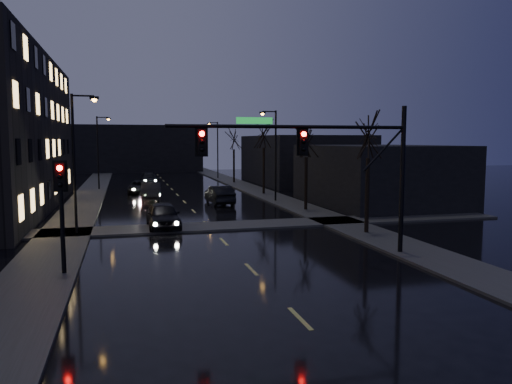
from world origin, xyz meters
TOP-DOWN VIEW (x-y plane):
  - ground at (0.00, 0.00)m, footprint 160.00×160.00m
  - sidewalk_left at (-8.50, 35.00)m, footprint 3.00×140.00m
  - sidewalk_right at (8.50, 35.00)m, footprint 3.00×140.00m
  - sidewalk_cross at (0.00, 18.50)m, footprint 40.00×3.00m
  - commercial_right_near at (15.50, 26.00)m, footprint 10.00×14.00m
  - commercial_right_far at (17.00, 48.00)m, footprint 12.00×18.00m
  - far_block at (-3.00, 78.00)m, footprint 22.00×10.00m
  - signal_mast at (3.85, 9.00)m, footprint 11.11×0.41m
  - signal_pole_left at (-7.50, 8.99)m, footprint 0.35×0.41m
  - tree_near at (8.40, 14.00)m, footprint 3.52×3.52m
  - tree_mid_a at (8.40, 24.00)m, footprint 3.30×3.30m
  - tree_mid_b at (8.40, 36.00)m, footprint 3.74×3.74m
  - tree_far at (8.40, 50.00)m, footprint 3.43×3.43m
  - streetlight_l_near at (-7.58, 18.00)m, footprint 1.53×0.28m
  - streetlight_l_far at (-7.58, 45.00)m, footprint 1.53×0.28m
  - streetlight_r_mid at (7.58, 30.00)m, footprint 1.53×0.28m
  - streetlight_r_far at (7.58, 58.00)m, footprint 1.53×0.28m
  - oncoming_car_a at (-2.83, 18.88)m, footprint 1.97×4.77m
  - oncoming_car_b at (-2.77, 34.49)m, footprint 2.08×4.93m
  - oncoming_car_c at (-3.62, 40.18)m, footprint 2.54×4.89m
  - oncoming_car_d at (-2.13, 50.41)m, footprint 2.26×5.00m
  - lead_car at (2.72, 29.72)m, footprint 1.92×4.88m

SIDE VIEW (x-z plane):
  - ground at x=0.00m, z-range 0.00..0.00m
  - sidewalk_left at x=-8.50m, z-range 0.00..0.12m
  - sidewalk_right at x=8.50m, z-range 0.00..0.12m
  - sidewalk_cross at x=0.00m, z-range 0.00..0.12m
  - oncoming_car_c at x=-3.62m, z-range 0.00..1.32m
  - oncoming_car_d at x=-2.13m, z-range 0.00..1.42m
  - lead_car at x=2.72m, z-range 0.00..1.58m
  - oncoming_car_b at x=-2.77m, z-range 0.00..1.58m
  - oncoming_car_a at x=-2.83m, z-range 0.00..1.62m
  - commercial_right_near at x=15.50m, z-range 0.00..5.00m
  - commercial_right_far at x=17.00m, z-range 0.00..6.00m
  - signal_pole_left at x=-7.50m, z-range 0.75..5.27m
  - far_block at x=-3.00m, z-range 0.00..8.00m
  - streetlight_l_near at x=-7.58m, z-range 0.77..8.77m
  - streetlight_l_far at x=-7.58m, z-range 0.77..8.77m
  - streetlight_r_mid at x=7.58m, z-range 0.77..8.77m
  - streetlight_r_far at x=7.58m, z-range 0.77..8.77m
  - signal_mast at x=3.85m, z-range 1.37..8.37m
  - tree_mid_a at x=8.40m, z-range 2.04..9.61m
  - tree_far at x=8.40m, z-range 2.12..10.00m
  - tree_near at x=8.40m, z-range 2.18..10.26m
  - tree_mid_b at x=8.40m, z-range 2.32..10.90m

